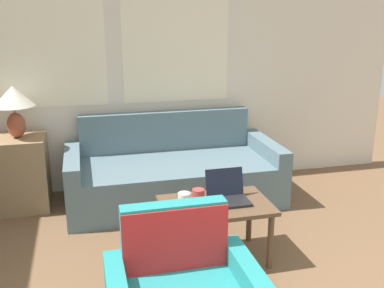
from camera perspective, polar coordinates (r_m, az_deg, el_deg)
The scene contains 8 objects.
wall_back at distance 4.63m, azimuth -8.94°, elevation 10.12°, with size 6.04×0.06×2.60m.
couch at distance 4.47m, azimuth -2.46°, elevation -3.89°, with size 2.04×0.94×0.82m.
side_table at distance 4.53m, azimuth -20.79°, elevation -3.44°, with size 0.48×0.48×0.69m.
table_lamp at distance 4.36m, azimuth -21.70°, elevation 4.93°, with size 0.37×0.37×0.47m.
coffee_table at distance 3.34m, azimuth 3.02°, elevation -8.53°, with size 0.80×0.52×0.46m.
laptop at distance 3.35m, azimuth 4.54°, elevation -6.39°, with size 0.29×0.26×0.22m.
cup_navy at distance 3.30m, azimuth 0.81°, elevation -6.63°, with size 0.09×0.09×0.11m.
cup_yellow at distance 3.25m, azimuth -0.98°, elevation -7.07°, with size 0.09×0.09×0.10m.
Camera 1 is at (-0.42, -0.51, 1.81)m, focal length 42.00 mm.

